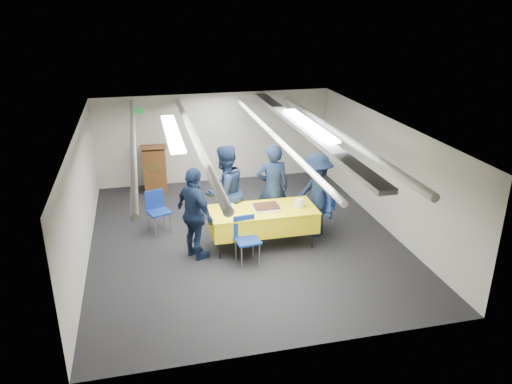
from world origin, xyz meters
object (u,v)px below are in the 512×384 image
sailor_c (195,214)px  sailor_a (273,188)px  chair_left (157,207)px  sailor_b (225,192)px  chair_near (246,235)px  chair_right (324,204)px  sheet_cake (266,207)px  podium (154,168)px  sailor_d (316,195)px  serving_table (263,219)px

sailor_c → sailor_a: bearing=-90.5°
chair_left → sailor_b: (1.33, -0.51, 0.41)m
chair_near → sailor_a: (0.82, 1.19, 0.39)m
chair_right → chair_left: same height
sheet_cake → chair_right: (1.39, 0.53, -0.28)m
podium → sailor_c: bearing=-80.9°
podium → chair_near: podium is taller
chair_left → sailor_d: sailor_d is taller
sheet_cake → sailor_a: bearing=65.9°
sheet_cake → sailor_c: (-1.37, -0.15, 0.07)m
podium → sailor_a: (2.26, -2.78, 0.31)m
chair_right → sailor_b: size_ratio=0.46×
serving_table → chair_left: size_ratio=2.35×
serving_table → sailor_d: bearing=12.4°
chair_right → chair_left: bearing=169.6°
serving_table → podium: podium is taller
chair_right → sailor_b: (-2.07, 0.12, 0.41)m
chair_near → sailor_d: sailor_d is taller
sheet_cake → chair_right: 1.51m
sheet_cake → sailor_a: 0.77m
sailor_b → sailor_d: (1.78, -0.36, -0.09)m
podium → sailor_c: (0.58, -3.63, 0.27)m
serving_table → sailor_d: 1.22m
chair_right → podium: bearing=138.6°
chair_left → sailor_a: (2.33, -0.46, 0.39)m
sailor_d → chair_near: bearing=-81.3°
chair_left → sailor_a: 2.40m
sailor_b → sailor_c: sailor_b is taller
chair_right → sailor_c: bearing=-166.2°
chair_right → chair_left: size_ratio=1.00×
podium → sailor_b: sailor_b is taller
sailor_b → chair_left: bearing=-51.8°
sheet_cake → sailor_d: bearing=14.4°
serving_table → sheet_cake: 0.26m
podium → sailor_a: sailor_a is taller
sailor_a → sailor_c: size_ratio=1.05×
sheet_cake → sailor_b: sailor_b is taller
serving_table → chair_right: size_ratio=2.35×
serving_table → sailor_b: (-0.62, 0.62, 0.39)m
sailor_c → chair_right: bearing=-103.2°
serving_table → sailor_d: size_ratio=1.19×
sheet_cake → sailor_b: size_ratio=0.26×
podium → chair_left: bearing=-91.5°
chair_right → sailor_a: sailor_a is taller
chair_left → chair_right: bearing=-10.4°
sheet_cake → sailor_b: 0.95m
chair_right → sailor_a: (-1.08, 0.16, 0.39)m
podium → serving_table: bearing=-61.2°
chair_near → sailor_a: size_ratio=0.47×
podium → sailor_d: bearing=-46.3°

